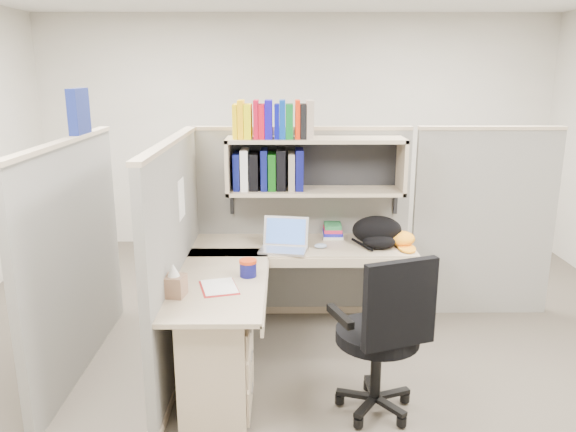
{
  "coord_description": "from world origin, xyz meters",
  "views": [
    {
      "loc": [
        -0.15,
        -3.68,
        2.08
      ],
      "look_at": [
        -0.12,
        0.25,
        1.05
      ],
      "focal_mm": 35.0,
      "sensor_mm": 36.0,
      "label": 1
    }
  ],
  "objects_px": {
    "desk": "(245,326)",
    "backpack": "(378,232)",
    "laptop": "(283,235)",
    "task_chair": "(380,360)",
    "snack_canister": "(248,268)"
  },
  "relations": [
    {
      "from": "desk",
      "to": "backpack",
      "type": "xyz_separation_m",
      "value": [
        1.0,
        0.81,
        0.41
      ]
    },
    {
      "from": "laptop",
      "to": "task_chair",
      "type": "xyz_separation_m",
      "value": [
        0.59,
        -1.03,
        -0.48
      ]
    },
    {
      "from": "task_chair",
      "to": "backpack",
      "type": "bearing_deg",
      "value": 82.32
    },
    {
      "from": "laptop",
      "to": "snack_canister",
      "type": "bearing_deg",
      "value": -103.84
    },
    {
      "from": "desk",
      "to": "task_chair",
      "type": "relative_size",
      "value": 1.63
    },
    {
      "from": "backpack",
      "to": "snack_canister",
      "type": "xyz_separation_m",
      "value": [
        -0.98,
        -0.66,
        -0.05
      ]
    },
    {
      "from": "desk",
      "to": "laptop",
      "type": "height_order",
      "value": "laptop"
    },
    {
      "from": "desk",
      "to": "laptop",
      "type": "xyz_separation_m",
      "value": [
        0.25,
        0.68,
        0.42
      ]
    },
    {
      "from": "laptop",
      "to": "task_chair",
      "type": "distance_m",
      "value": 1.28
    },
    {
      "from": "snack_canister",
      "to": "task_chair",
      "type": "distance_m",
      "value": 1.04
    },
    {
      "from": "laptop",
      "to": "snack_canister",
      "type": "height_order",
      "value": "laptop"
    },
    {
      "from": "laptop",
      "to": "backpack",
      "type": "xyz_separation_m",
      "value": [
        0.74,
        0.12,
        -0.01
      ]
    },
    {
      "from": "desk",
      "to": "snack_canister",
      "type": "height_order",
      "value": "snack_canister"
    },
    {
      "from": "snack_canister",
      "to": "task_chair",
      "type": "bearing_deg",
      "value": -31.01
    },
    {
      "from": "laptop",
      "to": "backpack",
      "type": "relative_size",
      "value": 0.9
    }
  ]
}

